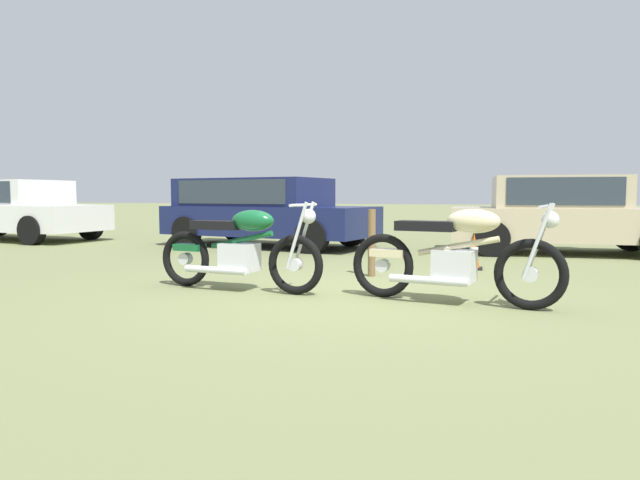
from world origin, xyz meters
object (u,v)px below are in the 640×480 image
object	(u,v)px
car_white	(6,205)
car_navy	(261,207)
fence_post_wooden	(372,243)
car_beige	(561,211)
motorcycle_cream	(455,255)
motorcycle_green	(239,249)
traffic_cone	(474,253)

from	to	relation	value
car_white	car_navy	size ratio (longest dim) A/B	1.02
car_navy	fence_post_wooden	size ratio (longest dim) A/B	5.19
car_white	car_beige	bearing A→B (deg)	7.14
motorcycle_cream	car_beige	size ratio (longest dim) A/B	0.52
motorcycle_cream	car_white	bearing A→B (deg)	164.85
motorcycle_green	car_navy	size ratio (longest dim) A/B	0.45
car_beige	traffic_cone	size ratio (longest dim) A/B	7.76
car_white	fence_post_wooden	bearing A→B (deg)	-14.79
motorcycle_cream	car_navy	size ratio (longest dim) A/B	0.46
car_white	fence_post_wooden	world-z (taller)	car_white
motorcycle_green	car_white	bearing A→B (deg)	155.94
fence_post_wooden	traffic_cone	xyz separation A→B (m)	(1.30, 1.13, -0.21)
car_beige	traffic_cone	world-z (taller)	car_beige
car_white	car_navy	xyz separation A→B (m)	(6.59, 0.08, -0.00)
motorcycle_green	car_beige	bearing A→B (deg)	61.23
fence_post_wooden	car_white	bearing A→B (deg)	158.97
car_navy	car_beige	distance (m)	5.91
car_white	fence_post_wooden	xyz separation A→B (m)	(9.70, -3.73, -0.39)
motorcycle_green	fence_post_wooden	world-z (taller)	motorcycle_green
car_navy	car_beige	size ratio (longest dim) A/B	1.13
motorcycle_green	traffic_cone	bearing A→B (deg)	54.06
motorcycle_cream	traffic_cone	bearing A→B (deg)	98.44
car_navy	motorcycle_green	bearing A→B (deg)	-58.93
car_white	car_beige	distance (m)	12.50
car_navy	fence_post_wooden	xyz separation A→B (m)	(3.11, -3.81, -0.39)
car_navy	traffic_cone	xyz separation A→B (m)	(4.41, -2.68, -0.59)
motorcycle_green	traffic_cone	distance (m)	3.68
motorcycle_cream	fence_post_wooden	bearing A→B (deg)	136.23
car_beige	traffic_cone	bearing A→B (deg)	-120.40
motorcycle_green	motorcycle_cream	size ratio (longest dim) A/B	0.98
car_navy	car_beige	xyz separation A→B (m)	(5.91, 0.12, -0.04)
fence_post_wooden	traffic_cone	distance (m)	1.73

